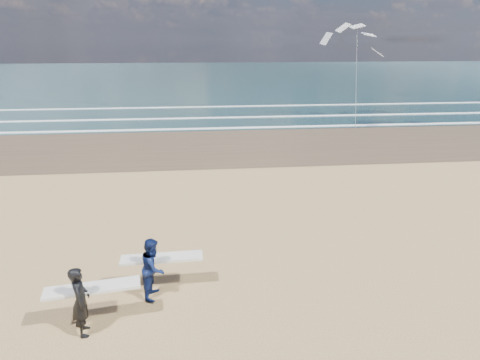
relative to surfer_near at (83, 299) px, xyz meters
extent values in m
cube|color=brown|center=(20.67, 18.88, -0.87)|extent=(220.00, 12.00, 0.01)
cube|color=#183235|center=(20.67, 72.88, -0.87)|extent=(220.00, 100.00, 0.02)
cube|color=white|center=(20.67, 23.68, -0.83)|extent=(220.00, 0.50, 0.05)
cube|color=white|center=(20.67, 28.38, -0.83)|extent=(220.00, 0.50, 0.05)
cube|color=white|center=(20.67, 34.88, -0.83)|extent=(220.00, 0.50, 0.05)
imported|color=black|center=(-0.03, -0.05, -0.02)|extent=(0.53, 0.70, 1.72)
cube|color=silver|center=(0.17, 0.30, 0.10)|extent=(2.25, 0.84, 0.07)
imported|color=#0C1845|center=(1.49, 1.34, -0.04)|extent=(0.76, 0.91, 1.67)
cube|color=silver|center=(1.69, 1.69, 0.05)|extent=(2.21, 0.59, 0.07)
cube|color=slate|center=(15.28, 23.16, -0.83)|extent=(0.12, 0.12, 0.10)
camera|label=1|loc=(2.69, -8.81, 5.68)|focal=32.00mm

